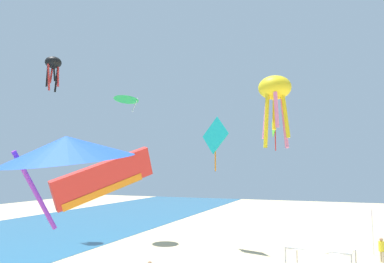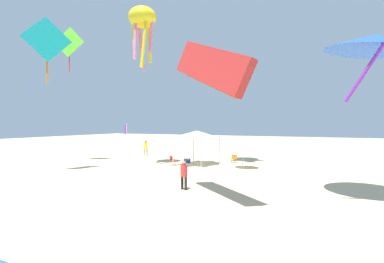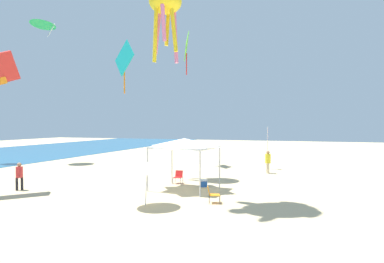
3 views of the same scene
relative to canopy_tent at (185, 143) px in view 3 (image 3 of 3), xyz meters
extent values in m
cube|color=#D6BC8C|center=(-0.64, 0.16, -2.78)|extent=(120.00, 120.00, 0.10)
cylinder|color=#B7B7BC|center=(-1.62, -1.47, -1.51)|extent=(0.07, 0.07, 2.45)
cylinder|color=#B7B7BC|center=(1.20, -1.83, -1.51)|extent=(0.07, 0.07, 2.45)
cylinder|color=#B7B7BC|center=(-1.20, 1.83, -1.51)|extent=(0.07, 0.07, 2.45)
cylinder|color=#B7B7BC|center=(1.62, 1.47, -1.51)|extent=(0.07, 0.07, 2.45)
cube|color=silver|center=(0.00, 0.00, -0.23)|extent=(3.31, 3.74, 0.10)
pyramid|color=silver|center=(0.00, 0.00, 0.06)|extent=(3.25, 3.66, 0.49)
cylinder|color=silver|center=(-4.32, 0.32, -1.70)|extent=(0.24, 0.28, 2.09)
cone|color=white|center=(-4.42, 0.21, -0.79)|extent=(2.10, 2.09, 0.71)
cylinder|color=black|center=(-2.85, -2.88, -2.53)|extent=(0.02, 0.02, 0.40)
cylinder|color=black|center=(-2.36, -2.73, -2.53)|extent=(0.02, 0.02, 0.40)
cylinder|color=black|center=(-3.00, -2.38, -2.53)|extent=(0.02, 0.02, 0.40)
cylinder|color=black|center=(-2.50, -2.23, -2.53)|extent=(0.02, 0.02, 0.40)
cube|color=orange|center=(-2.68, -2.56, -2.33)|extent=(0.65, 0.65, 0.03)
cube|color=orange|center=(-2.76, -2.28, -2.12)|extent=(0.51, 0.26, 0.41)
cylinder|color=black|center=(1.42, 1.33, -2.53)|extent=(0.02, 0.02, 0.40)
cylinder|color=black|center=(1.47, 0.81, -2.53)|extent=(0.02, 0.02, 0.40)
cylinder|color=black|center=(1.94, 1.38, -2.53)|extent=(0.02, 0.02, 0.40)
cylinder|color=black|center=(1.99, 0.86, -2.53)|extent=(0.02, 0.02, 0.40)
cube|color=red|center=(1.70, 1.10, -2.33)|extent=(0.56, 0.56, 0.03)
cube|color=red|center=(1.99, 1.12, -2.12)|extent=(0.17, 0.50, 0.41)
cube|color=blue|center=(1.35, -0.79, -2.55)|extent=(0.70, 0.58, 0.36)
cube|color=white|center=(1.35, -0.79, -2.35)|extent=(0.72, 0.60, 0.04)
cylinder|color=silver|center=(10.62, -3.67, -0.91)|extent=(0.06, 0.06, 3.64)
cube|color=purple|center=(10.80, -3.67, 0.26)|extent=(0.30, 0.02, 1.10)
cylinder|color=#C6B28C|center=(8.04, -4.02, -2.33)|extent=(0.16, 0.16, 0.81)
cylinder|color=#C6B28C|center=(8.34, -3.92, -2.33)|extent=(0.16, 0.16, 0.81)
cylinder|color=yellow|center=(8.19, -3.97, -1.57)|extent=(0.42, 0.42, 0.71)
sphere|color=#A87A56|center=(8.19, -3.97, -1.08)|extent=(0.27, 0.27, 0.27)
cylinder|color=black|center=(-3.19, 9.05, -2.37)|extent=(0.14, 0.14, 0.74)
cylinder|color=black|center=(-3.46, 9.15, -2.37)|extent=(0.14, 0.14, 0.74)
cylinder|color=red|center=(-3.33, 9.10, -1.67)|extent=(0.39, 0.39, 0.64)
sphere|color=#A87A56|center=(-3.33, 9.10, -1.23)|extent=(0.24, 0.24, 0.24)
cone|color=green|center=(8.50, 18.25, 11.31)|extent=(2.59, 2.54, 0.88)
cylinder|color=white|center=(8.48, 17.23, 10.47)|extent=(1.08, 0.11, 1.62)
cube|color=#66D82D|center=(11.20, 3.92, 8.47)|extent=(2.76, 1.00, 2.88)
cylinder|color=red|center=(11.20, 3.92, 6.81)|extent=(0.10, 0.10, 2.05)
cube|color=teal|center=(8.04, 8.74, 7.10)|extent=(1.81, 2.99, 3.41)
cylinder|color=orange|center=(8.04, 8.74, 5.12)|extent=(0.12, 0.12, 2.44)
ellipsoid|color=yellow|center=(3.77, 2.85, 9.95)|extent=(2.36, 2.36, 1.72)
cylinder|color=yellow|center=(4.52, 3.02, 8.21)|extent=(0.52, 0.33, 2.52)
cylinder|color=pink|center=(4.00, 3.58, 7.87)|extent=(0.37, 0.58, 3.22)
cylinder|color=yellow|center=(3.25, 3.41, 7.52)|extent=(0.54, 0.56, 3.91)
cylinder|color=pink|center=(3.03, 2.68, 8.21)|extent=(0.52, 0.33, 2.52)
cylinder|color=yellow|center=(3.55, 2.12, 7.87)|extent=(0.37, 0.58, 3.22)
cylinder|color=pink|center=(4.30, 2.29, 7.52)|extent=(0.54, 0.56, 3.91)
camera|label=1|loc=(-21.65, -0.61, 4.04)|focal=32.89mm
camera|label=2|loc=(-10.54, 23.31, 0.96)|focal=26.96mm
camera|label=3|loc=(-18.40, -6.78, 1.16)|focal=31.14mm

